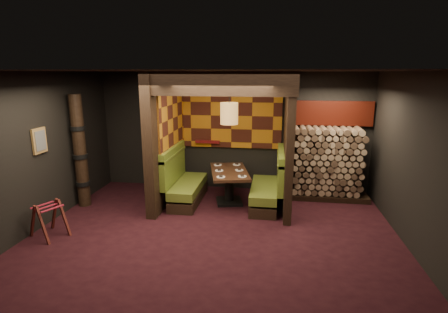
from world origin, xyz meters
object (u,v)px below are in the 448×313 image
Objects in this scene: luggage_rack at (49,218)px; totem_column at (80,152)px; booth_bench_right at (269,188)px; firewood_stack at (330,163)px; dining_table at (229,181)px; pendant_lamp at (229,113)px; booth_bench_left at (184,184)px.

luggage_rack is 0.31× the size of totem_column.
booth_bench_right is 1.58m from firewood_stack.
dining_table is (-0.87, 0.04, 0.11)m from booth_bench_right.
luggage_rack is at bearing -144.75° from dining_table.
pendant_lamp reaches higher than booth_bench_right.
booth_bench_right is 0.67× the size of totem_column.
luggage_rack is (-2.93, -2.02, -1.66)m from pendant_lamp.
totem_column reaches higher than booth_bench_left.
totem_column is (-3.11, -0.59, 0.68)m from dining_table.
pendant_lamp is (1.02, -0.01, 1.60)m from booth_bench_left.
pendant_lamp reaches higher than luggage_rack.
booth_bench_left is 2.30m from totem_column.
booth_bench_right is 1.04× the size of dining_table.
booth_bench_right is at bearing 28.06° from luggage_rack.
firewood_stack is (2.23, 0.66, 0.31)m from dining_table.
booth_bench_right is at bearing -2.89° from dining_table.
firewood_stack is at bearing 17.60° from pendant_lamp.
pendant_lamp reaches higher than totem_column.
dining_table is 2.06× the size of luggage_rack.
pendant_lamp is at bearing 9.93° from totem_column.
booth_bench_right is 2.14× the size of luggage_rack.
luggage_rack is at bearing -152.12° from firewood_stack.
pendant_lamp is at bearing 34.60° from luggage_rack.
totem_column is (-3.11, -0.54, -0.81)m from pendant_lamp.
booth_bench_left is 1.04× the size of dining_table.
pendant_lamp is 0.62× the size of firewood_stack.
booth_bench_left is 0.67× the size of totem_column.
totem_column is at bearing -172.14° from booth_bench_right.
dining_table is 1.43× the size of pendant_lamp.
dining_table is (1.02, 0.04, 0.11)m from booth_bench_left.
dining_table is at bearing 10.82° from totem_column.
firewood_stack is at bearing 13.19° from totem_column.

